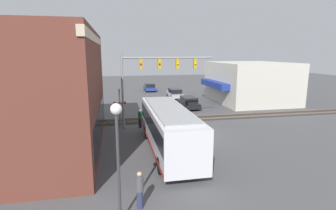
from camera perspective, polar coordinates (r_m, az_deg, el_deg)
name	(u,v)px	position (r m, az deg, el deg)	size (l,w,h in m)	color
ground_plane	(195,137)	(21.81, 5.93, -6.87)	(120.00, 120.00, 0.00)	#4C4C4F
brick_building	(7,93)	(20.73, -31.65, 2.29)	(14.58, 12.02, 8.27)	brown
shop_building	(250,82)	(38.44, 17.32, 4.76)	(11.09, 10.57, 5.49)	beige
city_bus	(168,127)	(18.13, 0.09, -4.90)	(10.37, 2.59, 3.11)	silver
traffic_signal_gantry	(153,71)	(23.85, -3.25, 7.32)	(0.42, 8.48, 6.74)	gray
crossing_signal	(120,103)	(24.21, -10.48, 0.44)	(1.41, 1.18, 3.81)	gray
streetlamp	(118,154)	(10.41, -10.86, -10.45)	(0.44, 0.44, 4.94)	#38383A
rail_track_near	(178,119)	(27.36, 2.19, -3.00)	(2.60, 60.00, 0.15)	#332D28
parked_car_black	(188,103)	(32.80, 4.47, 0.54)	(4.84, 1.82, 1.45)	black
parked_car_silver	(175,94)	(40.04, 1.50, 2.51)	(4.65, 1.82, 1.44)	#B7B7BC
parked_car_blue	(150,87)	(47.52, -4.01, 3.85)	(4.33, 1.82, 1.40)	navy
pedestrian_by_lamp	(140,190)	(12.11, -6.17, -17.87)	(0.34, 0.34, 1.73)	#2D3351
pedestrian_at_crossing	(140,118)	(24.11, -6.11, -2.93)	(0.34, 0.34, 1.72)	black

